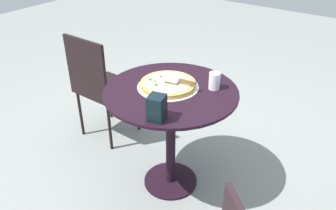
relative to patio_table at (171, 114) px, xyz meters
name	(u,v)px	position (x,y,z in m)	size (l,w,h in m)	color
ground_plane	(170,181)	(0.00, 0.00, -0.58)	(10.00, 10.00, 0.00)	gray
patio_table	(171,114)	(0.00, 0.00, 0.00)	(0.83, 0.83, 0.75)	black
pizza_on_tray	(168,84)	(-0.04, 0.02, 0.19)	(0.39, 0.39, 0.05)	silver
pizza_server	(180,80)	(0.03, 0.04, 0.23)	(0.21, 0.09, 0.02)	silver
drinking_cup	(214,81)	(0.21, 0.17, 0.23)	(0.07, 0.07, 0.11)	silver
napkin_dispenser	(157,108)	(0.13, -0.31, 0.25)	(0.09, 0.09, 0.14)	black
patio_chair_near	(99,82)	(-0.79, 0.13, -0.06)	(0.41, 0.41, 0.91)	black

